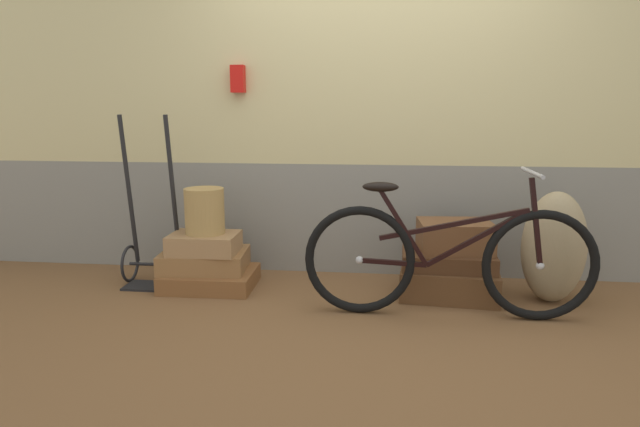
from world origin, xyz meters
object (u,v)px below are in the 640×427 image
Objects in this scene: wicker_basket at (205,211)px; bicycle at (447,260)px; suitcase_1 at (205,260)px; luggage_trolley at (153,245)px; suitcase_3 at (449,282)px; suitcase_2 at (204,243)px; burlap_sack at (554,247)px; suitcase_5 at (455,236)px; suitcase_4 at (448,259)px; suitcase_0 at (210,279)px.

bicycle reaches higher than wicker_basket.
suitcase_1 is 0.40m from luggage_trolley.
luggage_trolley reaches higher than suitcase_3.
suitcase_2 reaches higher than suitcase_3.
suitcase_3 is at bearing 177.49° from burlap_sack.
bicycle reaches higher than suitcase_2.
bicycle is at bearing -93.84° from suitcase_3.
suitcase_1 is 1.78m from suitcase_5.
luggage_trolley is at bearing 174.63° from suitcase_1.
wicker_basket reaches higher than suitcase_5.
wicker_basket reaches higher than suitcase_2.
luggage_trolley is at bearing 171.95° from suitcase_2.
suitcase_1 is 2.41m from burlap_sack.
suitcase_2 is 0.77× the size of suitcase_4.
suitcase_0 is at bearing -174.36° from suitcase_3.
wicker_basket is 0.49m from luggage_trolley.
burlap_sack is (0.64, -0.05, -0.04)m from suitcase_5.
suitcase_3 is at bearing -0.87° from luggage_trolley.
suitcase_4 is 1.91× the size of wicker_basket.
luggage_trolley reaches higher than bicycle.
luggage_trolley is at bearing 175.55° from wicker_basket.
suitcase_5 is 0.39× the size of luggage_trolley.
suitcase_3 is 0.87× the size of burlap_sack.
suitcase_4 is 0.50× the size of luggage_trolley.
suitcase_5 reaches higher than suitcase_1.
suitcase_5 is at bearing 77.31° from bicycle.
suitcase_5 is (0.03, 0.03, 0.32)m from suitcase_3.
suitcase_2 is (-0.03, -0.02, 0.27)m from suitcase_0.
suitcase_5 is (1.77, -0.00, 0.23)m from suitcase_1.
suitcase_1 is 1.74m from bicycle.
luggage_trolley is (-0.43, 0.03, 0.23)m from suitcase_0.
suitcase_4 is at bearing 145.41° from suitcase_3.
suitcase_1 is 1.24× the size of suitcase_5.
wicker_basket is at bearing 179.29° from burlap_sack.
suitcase_2 is 0.27× the size of bicycle.
suitcase_4 reaches higher than suitcase_3.
suitcase_2 is at bearing -72.69° from suitcase_1.
bicycle is (1.65, -0.39, -0.20)m from wicker_basket.
suitcase_2 is 1.74m from suitcase_3.
bicycle is (1.68, -0.41, 0.17)m from suitcase_1.
suitcase_1 is at bearing 175.54° from suitcase_5.
bicycle reaches higher than suitcase_0.
suitcase_2 is at bearing -7.26° from luggage_trolley.
suitcase_4 is at bearing -0.59° from luggage_trolley.
suitcase_4 is at bearing -0.64° from suitcase_0.
luggage_trolley is 1.65× the size of burlap_sack.
wicker_basket is (-0.02, 0.00, 0.50)m from suitcase_0.
bicycle is at bearing -14.29° from suitcase_0.
luggage_trolley is at bearing 175.47° from suitcase_5.
suitcase_5 is 1.49× the size of wicker_basket.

